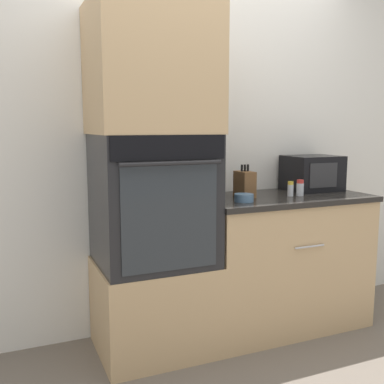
% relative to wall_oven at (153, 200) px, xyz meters
% --- Properties ---
extents(ground_plane, '(12.00, 12.00, 0.00)m').
position_rel_wall_oven_xyz_m(ground_plane, '(0.35, -0.30, -0.95)').
color(ground_plane, '#6B6056').
extents(wall_back, '(8.00, 0.05, 2.50)m').
position_rel_wall_oven_xyz_m(wall_back, '(0.35, 0.33, 0.30)').
color(wall_back, silver).
rests_on(wall_back, ground_plane).
extents(oven_cabinet_base, '(0.70, 0.60, 0.56)m').
position_rel_wall_oven_xyz_m(oven_cabinet_base, '(0.00, 0.00, -0.67)').
color(oven_cabinet_base, tan).
rests_on(oven_cabinet_base, ground_plane).
extents(wall_oven, '(0.67, 0.64, 0.78)m').
position_rel_wall_oven_xyz_m(wall_oven, '(0.00, 0.00, 0.00)').
color(wall_oven, black).
rests_on(wall_oven, oven_cabinet_base).
extents(oven_cabinet_upper, '(0.70, 0.60, 0.75)m').
position_rel_wall_oven_xyz_m(oven_cabinet_upper, '(0.00, 0.00, 0.76)').
color(oven_cabinet_upper, tan).
rests_on(oven_cabinet_upper, wall_oven).
extents(counter_unit, '(1.18, 0.63, 0.92)m').
position_rel_wall_oven_xyz_m(counter_unit, '(0.93, 0.00, -0.49)').
color(counter_unit, tan).
rests_on(counter_unit, ground_plane).
extents(microwave, '(0.38, 0.31, 0.25)m').
position_rel_wall_oven_xyz_m(microwave, '(1.26, 0.12, 0.10)').
color(microwave, black).
rests_on(microwave, counter_unit).
extents(knife_block, '(0.09, 0.16, 0.22)m').
position_rel_wall_oven_xyz_m(knife_block, '(0.65, 0.04, 0.06)').
color(knife_block, brown).
rests_on(knife_block, counter_unit).
extents(bowl, '(0.12, 0.12, 0.05)m').
position_rel_wall_oven_xyz_m(bowl, '(0.55, -0.12, -0.01)').
color(bowl, '#517599').
rests_on(bowl, counter_unit).
extents(condiment_jar_near, '(0.05, 0.05, 0.11)m').
position_rel_wall_oven_xyz_m(condiment_jar_near, '(0.42, 0.09, 0.02)').
color(condiment_jar_near, '#427047').
rests_on(condiment_jar_near, counter_unit).
extents(condiment_jar_mid, '(0.04, 0.04, 0.10)m').
position_rel_wall_oven_xyz_m(condiment_jar_mid, '(0.95, -0.05, 0.02)').
color(condiment_jar_mid, silver).
rests_on(condiment_jar_mid, counter_unit).
extents(condiment_jar_far, '(0.05, 0.05, 0.11)m').
position_rel_wall_oven_xyz_m(condiment_jar_far, '(1.03, -0.06, 0.02)').
color(condiment_jar_far, silver).
rests_on(condiment_jar_far, counter_unit).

